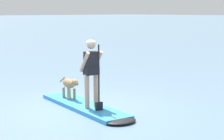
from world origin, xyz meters
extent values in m
plane|color=slate|center=(0.00, 0.00, 0.00)|extent=(400.00, 400.00, 0.00)
cube|color=#338CD8|center=(0.00, 0.00, 0.05)|extent=(3.40, 1.23, 0.10)
ellipsoid|color=black|center=(1.65, -0.22, 0.05)|extent=(0.66, 0.83, 0.10)
cylinder|color=tan|center=(0.42, 0.08, 0.53)|extent=(0.12, 0.12, 0.86)
cylinder|color=tan|center=(0.38, -0.18, 0.53)|extent=(0.12, 0.12, 0.86)
cube|color=black|center=(0.40, -0.05, 1.04)|extent=(0.27, 0.39, 0.20)
cube|color=black|center=(0.40, -0.05, 1.24)|extent=(0.24, 0.36, 0.56)
sphere|color=tan|center=(0.40, -0.05, 1.69)|extent=(0.22, 0.22, 0.22)
ellipsoid|color=white|center=(0.40, -0.05, 1.75)|extent=(0.23, 0.23, 0.11)
cylinder|color=tan|center=(0.42, 0.13, 1.27)|extent=(0.43, 0.14, 0.54)
cylinder|color=tan|center=(0.37, -0.24, 1.27)|extent=(0.43, 0.14, 0.54)
cylinder|color=black|center=(0.74, -0.10, 0.91)|extent=(0.04, 0.04, 1.62)
cube|color=black|center=(0.74, -0.10, 0.20)|extent=(0.10, 0.19, 0.20)
ellipsoid|color=#997A51|center=(-0.80, 0.11, 0.53)|extent=(0.60, 0.29, 0.26)
ellipsoid|color=#997A51|center=(-0.46, 0.06, 0.60)|extent=(0.24, 0.19, 0.18)
ellipsoid|color=brown|center=(-0.35, 0.05, 0.58)|extent=(0.13, 0.10, 0.08)
cylinder|color=#997A51|center=(-1.18, 0.16, 0.58)|extent=(0.27, 0.09, 0.18)
cylinder|color=#997A51|center=(-0.62, 0.16, 0.25)|extent=(0.07, 0.07, 0.30)
cylinder|color=#997A51|center=(-0.64, 0.01, 0.25)|extent=(0.07, 0.07, 0.30)
cylinder|color=#997A51|center=(-0.96, 0.21, 0.25)|extent=(0.07, 0.07, 0.30)
cylinder|color=#997A51|center=(-0.98, 0.05, 0.25)|extent=(0.07, 0.07, 0.30)
camera|label=1|loc=(7.76, -5.98, 2.51)|focal=61.51mm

